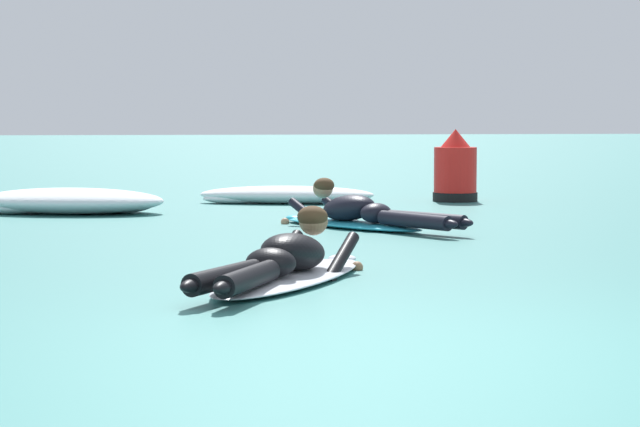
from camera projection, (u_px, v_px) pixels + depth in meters
The scene contains 6 objects.
ground_plane at pixel (238, 205), 15.78m from camera, with size 120.00×120.00×0.00m, color #387A75.
surfer_near at pixel (286, 264), 8.38m from camera, with size 1.64×2.46×0.54m.
surfer_far at pixel (361, 214), 12.47m from camera, with size 1.67×2.32×0.54m.
whitewater_mid_left at pixel (71, 202), 14.43m from camera, with size 2.44×1.69×0.30m.
whitewater_far_band at pixel (287, 195), 16.09m from camera, with size 2.36×1.19×0.23m.
channel_marker_buoy at pixel (455, 173), 16.47m from camera, with size 0.59×0.59×0.96m.
Camera 1 is at (-1.44, -5.71, 1.13)m, focal length 69.97 mm.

